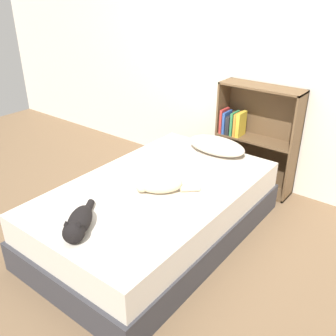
{
  "coord_description": "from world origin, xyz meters",
  "views": [
    {
      "loc": [
        1.7,
        -2.04,
        1.98
      ],
      "look_at": [
        0.0,
        0.16,
        0.59
      ],
      "focal_mm": 40.0,
      "sensor_mm": 36.0,
      "label": 1
    }
  ],
  "objects_px": {
    "cat_light": "(160,184)",
    "bookshelf": "(255,136)",
    "pillow": "(216,146)",
    "bed": "(157,211)",
    "cat_dark": "(78,224)"
  },
  "relations": [
    {
      "from": "cat_light",
      "to": "bookshelf",
      "type": "distance_m",
      "value": 1.39
    },
    {
      "from": "pillow",
      "to": "bookshelf",
      "type": "distance_m",
      "value": 0.49
    },
    {
      "from": "pillow",
      "to": "bed",
      "type": "bearing_deg",
      "value": -92.89
    },
    {
      "from": "pillow",
      "to": "bookshelf",
      "type": "bearing_deg",
      "value": 68.52
    },
    {
      "from": "bed",
      "to": "pillow",
      "type": "distance_m",
      "value": 0.92
    },
    {
      "from": "cat_light",
      "to": "cat_dark",
      "type": "xyz_separation_m",
      "value": [
        -0.1,
        -0.73,
        -0.01
      ]
    },
    {
      "from": "pillow",
      "to": "bookshelf",
      "type": "xyz_separation_m",
      "value": [
        0.18,
        0.46,
        0.0
      ]
    },
    {
      "from": "bed",
      "to": "cat_dark",
      "type": "height_order",
      "value": "cat_dark"
    },
    {
      "from": "bed",
      "to": "cat_dark",
      "type": "xyz_separation_m",
      "value": [
        -0.01,
        -0.79,
        0.31
      ]
    },
    {
      "from": "bookshelf",
      "to": "pillow",
      "type": "bearing_deg",
      "value": -111.48
    },
    {
      "from": "pillow",
      "to": "cat_dark",
      "type": "xyz_separation_m",
      "value": [
        -0.05,
        -1.66,
        -0.01
      ]
    },
    {
      "from": "pillow",
      "to": "cat_light",
      "type": "xyz_separation_m",
      "value": [
        0.04,
        -0.92,
        0.0
      ]
    },
    {
      "from": "bed",
      "to": "cat_dark",
      "type": "bearing_deg",
      "value": -90.74
    },
    {
      "from": "pillow",
      "to": "cat_dark",
      "type": "height_order",
      "value": "cat_dark"
    },
    {
      "from": "bed",
      "to": "cat_light",
      "type": "bearing_deg",
      "value": -35.14
    }
  ]
}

